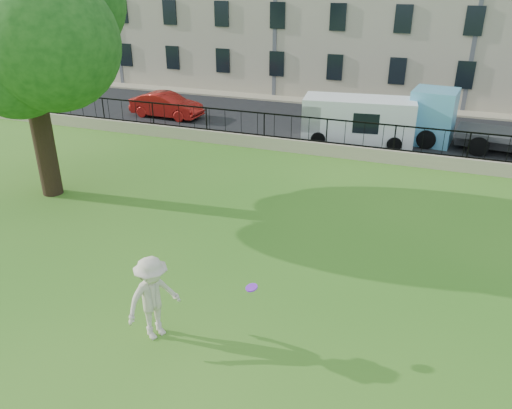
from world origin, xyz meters
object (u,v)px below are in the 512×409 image
at_px(frisbee, 252,288).
at_px(red_sedan, 166,105).
at_px(blue_truck, 479,122).
at_px(tree, 19,19).
at_px(man, 153,298).
at_px(white_van, 358,121).

xyz_separation_m(frisbee, red_sedan, (-11.48, 16.54, -0.73)).
bearing_deg(red_sedan, blue_truck, -86.65).
distance_m(tree, frisbee, 12.48).
bearing_deg(blue_truck, man, -106.32).
distance_m(tree, man, 11.29).
distance_m(red_sedan, white_van, 11.23).
bearing_deg(man, red_sedan, 56.46).
height_order(frisbee, blue_truck, blue_truck).
bearing_deg(red_sedan, tree, -170.17).
relative_size(red_sedan, blue_truck, 0.68).
bearing_deg(frisbee, white_van, 91.09).
height_order(white_van, blue_truck, blue_truck).
height_order(tree, red_sedan, tree).
bearing_deg(frisbee, man, -164.41).
distance_m(man, blue_truck, 18.64).
distance_m(tree, blue_truck, 19.69).
bearing_deg(white_van, tree, -141.07).
bearing_deg(tree, man, -36.25).
bearing_deg(white_van, red_sedan, 167.95).
xyz_separation_m(tree, frisbee, (10.20, -5.32, -4.82)).
height_order(tree, white_van, tree).
height_order(tree, blue_truck, tree).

